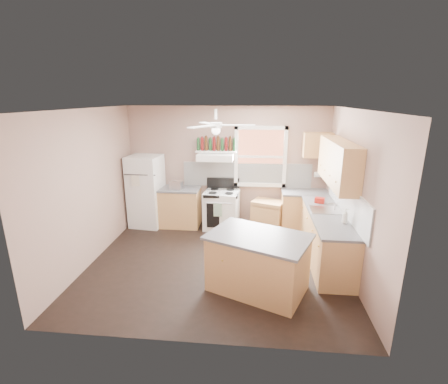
# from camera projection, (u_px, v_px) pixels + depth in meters

# --- Properties ---
(floor) EXTENTS (4.50, 4.50, 0.00)m
(floor) POSITION_uv_depth(u_px,v_px,m) (217.00, 263.00, 5.86)
(floor) COLOR black
(floor) RESTS_ON ground
(ceiling) EXTENTS (4.50, 4.50, 0.00)m
(ceiling) POSITION_uv_depth(u_px,v_px,m) (216.00, 109.00, 5.10)
(ceiling) COLOR white
(ceiling) RESTS_ON ground
(wall_back) EXTENTS (4.50, 0.05, 2.70)m
(wall_back) POSITION_uv_depth(u_px,v_px,m) (227.00, 167.00, 7.42)
(wall_back) COLOR gray
(wall_back) RESTS_ON ground
(wall_right) EXTENTS (0.05, 4.00, 2.70)m
(wall_right) POSITION_uv_depth(u_px,v_px,m) (355.00, 195.00, 5.27)
(wall_right) COLOR gray
(wall_right) RESTS_ON ground
(wall_left) EXTENTS (0.05, 4.00, 2.70)m
(wall_left) POSITION_uv_depth(u_px,v_px,m) (88.00, 188.00, 5.70)
(wall_left) COLOR gray
(wall_left) RESTS_ON ground
(backsplash_back) EXTENTS (2.90, 0.03, 0.55)m
(backsplash_back) POSITION_uv_depth(u_px,v_px,m) (247.00, 175.00, 7.38)
(backsplash_back) COLOR white
(backsplash_back) RESTS_ON wall_back
(backsplash_right) EXTENTS (0.03, 2.60, 0.55)m
(backsplash_right) POSITION_uv_depth(u_px,v_px,m) (347.00, 200.00, 5.60)
(backsplash_right) COLOR white
(backsplash_right) RESTS_ON wall_right
(window_view) EXTENTS (1.00, 0.02, 1.20)m
(window_view) POSITION_uv_depth(u_px,v_px,m) (260.00, 157.00, 7.23)
(window_view) COLOR brown
(window_view) RESTS_ON wall_back
(window_frame) EXTENTS (1.16, 0.07, 1.36)m
(window_frame) POSITION_uv_depth(u_px,v_px,m) (260.00, 157.00, 7.21)
(window_frame) COLOR white
(window_frame) RESTS_ON wall_back
(refrigerator) EXTENTS (0.76, 0.74, 1.63)m
(refrigerator) POSITION_uv_depth(u_px,v_px,m) (146.00, 191.00, 7.39)
(refrigerator) COLOR white
(refrigerator) RESTS_ON floor
(base_cabinet_left) EXTENTS (0.90, 0.60, 0.86)m
(base_cabinet_left) POSITION_uv_depth(u_px,v_px,m) (180.00, 208.00, 7.47)
(base_cabinet_left) COLOR #B8834D
(base_cabinet_left) RESTS_ON floor
(counter_left) EXTENTS (0.92, 0.62, 0.04)m
(counter_left) POSITION_uv_depth(u_px,v_px,m) (179.00, 189.00, 7.34)
(counter_left) COLOR #4F4F52
(counter_left) RESTS_ON base_cabinet_left
(toaster) EXTENTS (0.31, 0.21, 0.18)m
(toaster) POSITION_uv_depth(u_px,v_px,m) (176.00, 185.00, 7.22)
(toaster) COLOR silver
(toaster) RESTS_ON counter_left
(stove) EXTENTS (0.80, 0.71, 0.86)m
(stove) POSITION_uv_depth(u_px,v_px,m) (222.00, 210.00, 7.32)
(stove) COLOR white
(stove) RESTS_ON floor
(range_hood) EXTENTS (0.78, 0.50, 0.14)m
(range_hood) POSITION_uv_depth(u_px,v_px,m) (216.00, 157.00, 7.10)
(range_hood) COLOR white
(range_hood) RESTS_ON wall_back
(bottle_shelf) EXTENTS (0.90, 0.26, 0.03)m
(bottle_shelf) POSITION_uv_depth(u_px,v_px,m) (216.00, 151.00, 7.18)
(bottle_shelf) COLOR white
(bottle_shelf) RESTS_ON range_hood
(cart) EXTENTS (0.78, 0.65, 0.67)m
(cart) POSITION_uv_depth(u_px,v_px,m) (268.00, 215.00, 7.27)
(cart) COLOR #B8834D
(cart) RESTS_ON floor
(base_cabinet_corner) EXTENTS (1.00, 0.60, 0.86)m
(base_cabinet_corner) POSITION_uv_depth(u_px,v_px,m) (304.00, 212.00, 7.20)
(base_cabinet_corner) COLOR #B8834D
(base_cabinet_corner) RESTS_ON floor
(base_cabinet_right) EXTENTS (0.60, 2.20, 0.86)m
(base_cabinet_right) POSITION_uv_depth(u_px,v_px,m) (326.00, 238.00, 5.84)
(base_cabinet_right) COLOR #B8834D
(base_cabinet_right) RESTS_ON floor
(counter_corner) EXTENTS (1.02, 0.62, 0.04)m
(counter_corner) POSITION_uv_depth(u_px,v_px,m) (305.00, 192.00, 7.07)
(counter_corner) COLOR #4F4F52
(counter_corner) RESTS_ON base_cabinet_corner
(counter_right) EXTENTS (0.62, 2.22, 0.04)m
(counter_right) POSITION_uv_depth(u_px,v_px,m) (328.00, 215.00, 5.72)
(counter_right) COLOR #4F4F52
(counter_right) RESTS_ON base_cabinet_right
(sink) EXTENTS (0.55, 0.45, 0.03)m
(sink) POSITION_uv_depth(u_px,v_px,m) (325.00, 210.00, 5.90)
(sink) COLOR silver
(sink) RESTS_ON counter_right
(faucet) EXTENTS (0.03, 0.03, 0.14)m
(faucet) POSITION_uv_depth(u_px,v_px,m) (335.00, 207.00, 5.87)
(faucet) COLOR silver
(faucet) RESTS_ON sink
(upper_cabinet_right) EXTENTS (0.33, 1.80, 0.76)m
(upper_cabinet_right) POSITION_uv_depth(u_px,v_px,m) (338.00, 163.00, 5.64)
(upper_cabinet_right) COLOR #B8834D
(upper_cabinet_right) RESTS_ON wall_right
(upper_cabinet_corner) EXTENTS (0.60, 0.33, 0.52)m
(upper_cabinet_corner) POSITION_uv_depth(u_px,v_px,m) (318.00, 145.00, 6.89)
(upper_cabinet_corner) COLOR #B8834D
(upper_cabinet_corner) RESTS_ON wall_back
(paper_towel) EXTENTS (0.26, 0.12, 0.12)m
(paper_towel) POSITION_uv_depth(u_px,v_px,m) (321.00, 175.00, 7.09)
(paper_towel) COLOR white
(paper_towel) RESTS_ON wall_back
(island) EXTENTS (1.62, 1.35, 0.86)m
(island) POSITION_uv_depth(u_px,v_px,m) (258.00, 264.00, 4.95)
(island) COLOR #B8834D
(island) RESTS_ON floor
(island_top) EXTENTS (1.73, 1.46, 0.04)m
(island_top) POSITION_uv_depth(u_px,v_px,m) (259.00, 237.00, 4.82)
(island_top) COLOR #4F4F52
(island_top) RESTS_ON island
(ceiling_fan_hub) EXTENTS (0.20, 0.20, 0.08)m
(ceiling_fan_hub) POSITION_uv_depth(u_px,v_px,m) (216.00, 125.00, 5.17)
(ceiling_fan_hub) COLOR white
(ceiling_fan_hub) RESTS_ON ceiling
(soap_bottle) EXTENTS (0.11, 0.11, 0.25)m
(soap_bottle) POSITION_uv_depth(u_px,v_px,m) (345.00, 216.00, 5.26)
(soap_bottle) COLOR silver
(soap_bottle) RESTS_ON counter_right
(red_caddy) EXTENTS (0.21, 0.18, 0.10)m
(red_caddy) POSITION_uv_depth(u_px,v_px,m) (320.00, 200.00, 6.30)
(red_caddy) COLOR #A7170E
(red_caddy) RESTS_ON counter_right
(wine_bottles) EXTENTS (0.86, 0.06, 0.31)m
(wine_bottles) POSITION_uv_depth(u_px,v_px,m) (216.00, 144.00, 7.14)
(wine_bottles) COLOR #143819
(wine_bottles) RESTS_ON bottle_shelf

